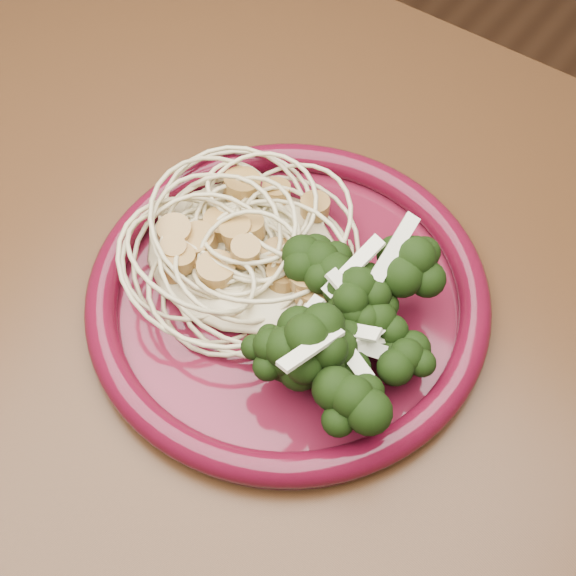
{
  "coord_description": "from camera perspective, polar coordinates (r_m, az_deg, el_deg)",
  "views": [
    {
      "loc": [
        0.17,
        -0.22,
        1.25
      ],
      "look_at": [
        -0.02,
        0.04,
        0.77
      ],
      "focal_mm": 50.0,
      "sensor_mm": 36.0,
      "label": 1
    }
  ],
  "objects": [
    {
      "name": "dining_table",
      "position": [
        0.66,
        -0.72,
        -9.14
      ],
      "size": [
        1.2,
        0.8,
        0.75
      ],
      "color": "#472814",
      "rests_on": "ground"
    },
    {
      "name": "dinner_plate",
      "position": [
        0.59,
        0.0,
        -0.5
      ],
      "size": [
        0.34,
        0.34,
        0.02
      ],
      "rotation": [
        0.0,
        0.0,
        -0.17
      ],
      "color": "#540F1F",
      "rests_on": "dining_table"
    },
    {
      "name": "onion_garnish",
      "position": [
        0.52,
        4.56,
        -0.89
      ],
      "size": [
        0.09,
        0.11,
        0.05
      ],
      "primitive_type": null,
      "rotation": [
        0.0,
        0.0,
        -0.17
      ],
      "color": "#EAE9C6",
      "rests_on": "broccoli_pile"
    },
    {
      "name": "scallop_cluster",
      "position": [
        0.57,
        -3.42,
        5.49
      ],
      "size": [
        0.16,
        0.16,
        0.05
      ],
      "primitive_type": null,
      "rotation": [
        0.0,
        0.0,
        -0.17
      ],
      "color": "#AD8341",
      "rests_on": "spaghetti_pile"
    },
    {
      "name": "spaghetti_pile",
      "position": [
        0.6,
        -3.23,
        2.98
      ],
      "size": [
        0.18,
        0.16,
        0.03
      ],
      "primitive_type": "ellipsoid",
      "rotation": [
        0.0,
        0.0,
        -0.17
      ],
      "color": "beige",
      "rests_on": "dinner_plate"
    },
    {
      "name": "broccoli_pile",
      "position": [
        0.55,
        4.33,
        -2.86
      ],
      "size": [
        0.12,
        0.18,
        0.06
      ],
      "primitive_type": "ellipsoid",
      "rotation": [
        0.0,
        0.0,
        -0.17
      ],
      "color": "black",
      "rests_on": "dinner_plate"
    }
  ]
}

